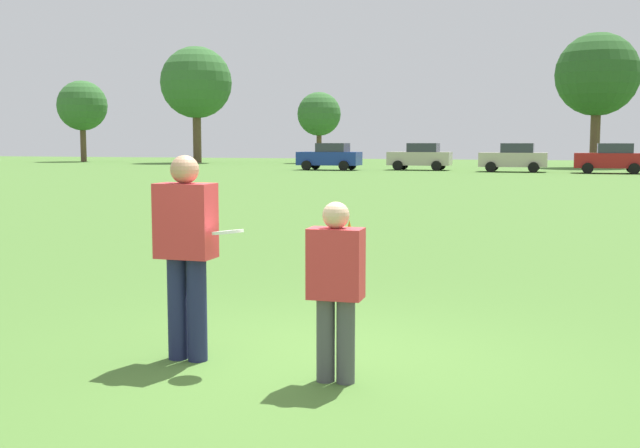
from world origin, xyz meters
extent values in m
plane|color=#47702D|center=(0.00, 0.00, 0.00)|extent=(156.46, 156.46, 0.00)
cylinder|color=#1E234C|center=(-1.20, -0.30, 0.45)|extent=(0.17, 0.17, 0.91)
cylinder|color=#1E234C|center=(-1.01, -0.30, 0.45)|extent=(0.17, 0.17, 0.91)
cube|color=red|center=(-1.10, -0.30, 1.24)|extent=(0.50, 0.30, 0.65)
sphere|color=tan|center=(-1.10, -0.30, 1.68)|extent=(0.25, 0.25, 0.25)
cylinder|color=#4C4C51|center=(0.41, -0.50, 0.34)|extent=(0.15, 0.15, 0.68)
cylinder|color=#4C4C51|center=(0.24, -0.51, 0.34)|extent=(0.15, 0.15, 0.68)
cube|color=red|center=(0.32, -0.50, 0.96)|extent=(0.44, 0.27, 0.56)
sphere|color=#D8AD8C|center=(0.32, -0.50, 1.34)|extent=(0.21, 0.21, 0.21)
cylinder|color=white|center=(-0.68, -0.35, 1.16)|extent=(0.27, 0.27, 0.07)
cube|color=#D8590C|center=(-1.85, 7.37, 0.01)|extent=(0.32, 0.32, 0.03)
cone|color=orange|center=(-1.85, 7.37, 0.26)|extent=(0.24, 0.24, 0.45)
cube|color=navy|center=(-13.95, 44.03, 0.78)|extent=(4.23, 1.86, 0.90)
cube|color=#2D333D|center=(-13.70, 44.03, 1.50)|extent=(2.02, 1.67, 0.64)
cylinder|color=black|center=(-15.24, 43.01, 0.33)|extent=(0.66, 0.23, 0.66)
cylinder|color=black|center=(-15.27, 45.01, 0.33)|extent=(0.66, 0.23, 0.66)
cylinder|color=black|center=(-12.64, 43.05, 0.33)|extent=(0.66, 0.23, 0.66)
cylinder|color=black|center=(-12.67, 45.04, 0.33)|extent=(0.66, 0.23, 0.66)
cube|color=#B7AD99|center=(-8.11, 45.85, 0.78)|extent=(4.23, 1.86, 0.90)
cube|color=#2D333D|center=(-7.86, 45.85, 1.50)|extent=(2.02, 1.67, 0.64)
cylinder|color=black|center=(-9.39, 44.83, 0.33)|extent=(0.66, 0.23, 0.66)
cylinder|color=black|center=(-9.42, 46.83, 0.33)|extent=(0.66, 0.23, 0.66)
cylinder|color=black|center=(-6.79, 44.87, 0.33)|extent=(0.66, 0.23, 0.66)
cylinder|color=black|center=(-6.82, 46.87, 0.33)|extent=(0.66, 0.23, 0.66)
cube|color=#B7AD99|center=(-1.84, 44.59, 0.78)|extent=(4.23, 1.86, 0.90)
cube|color=#2D333D|center=(-1.59, 44.59, 1.50)|extent=(2.02, 1.67, 0.64)
cylinder|color=black|center=(-3.12, 43.57, 0.33)|extent=(0.66, 0.23, 0.66)
cylinder|color=black|center=(-3.15, 45.57, 0.33)|extent=(0.66, 0.23, 0.66)
cylinder|color=black|center=(-0.52, 43.61, 0.33)|extent=(0.66, 0.23, 0.66)
cylinder|color=black|center=(-0.55, 45.60, 0.33)|extent=(0.66, 0.23, 0.66)
cube|color=maroon|center=(3.95, 44.06, 0.78)|extent=(4.23, 1.86, 0.90)
cube|color=#2D333D|center=(4.20, 44.06, 1.50)|extent=(2.02, 1.67, 0.64)
cylinder|color=black|center=(2.66, 43.04, 0.33)|extent=(0.66, 0.23, 0.66)
cylinder|color=black|center=(2.63, 45.04, 0.33)|extent=(0.66, 0.23, 0.66)
cylinder|color=black|center=(5.26, 43.08, 0.33)|extent=(0.66, 0.23, 0.66)
cylinder|color=black|center=(5.23, 45.08, 0.33)|extent=(0.66, 0.23, 0.66)
cylinder|color=brown|center=(-43.37, 57.98, 1.67)|extent=(0.56, 0.56, 3.34)
sphere|color=#33662D|center=(-43.37, 57.98, 5.37)|extent=(4.77, 4.77, 4.77)
cylinder|color=brown|center=(-30.94, 57.63, 2.26)|extent=(0.75, 0.75, 4.51)
sphere|color=#33662D|center=(-30.94, 57.63, 7.25)|extent=(6.45, 6.45, 6.45)
cylinder|color=brown|center=(-20.10, 60.24, 1.37)|extent=(0.46, 0.46, 2.73)
sphere|color=#33662D|center=(-20.10, 60.24, 4.39)|extent=(3.90, 3.90, 3.90)
cylinder|color=brown|center=(3.23, 55.08, 2.13)|extent=(0.71, 0.71, 4.26)
sphere|color=#285623|center=(3.23, 55.08, 6.85)|extent=(6.09, 6.09, 6.09)
camera|label=1|loc=(2.12, -6.29, 1.92)|focal=43.59mm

